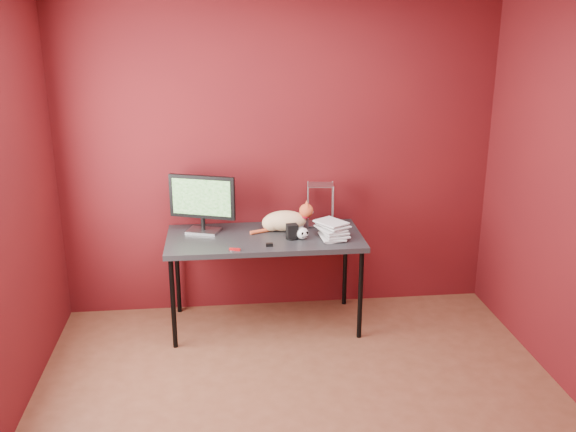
{
  "coord_description": "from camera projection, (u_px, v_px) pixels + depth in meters",
  "views": [
    {
      "loc": [
        -0.48,
        -3.28,
        2.4
      ],
      "look_at": [
        0.01,
        1.15,
        0.98
      ],
      "focal_mm": 40.0,
      "sensor_mm": 36.0,
      "label": 1
    }
  ],
  "objects": [
    {
      "name": "monitor",
      "position": [
        202.0,
        201.0,
        4.95
      ],
      "size": [
        0.51,
        0.24,
        0.46
      ],
      "rotation": [
        0.0,
        0.0,
        -0.34
      ],
      "color": "#A4A4A9",
      "rests_on": "desk"
    },
    {
      "name": "cat",
      "position": [
        285.0,
        220.0,
        5.04
      ],
      "size": [
        0.5,
        0.19,
        0.24
      ],
      "rotation": [
        0.0,
        0.0,
        -0.04
      ],
      "color": "orange",
      "rests_on": "desk"
    },
    {
      "name": "speaker",
      "position": [
        292.0,
        232.0,
        4.86
      ],
      "size": [
        0.1,
        0.1,
        0.11
      ],
      "rotation": [
        0.0,
        0.0,
        0.15
      ],
      "color": "black",
      "rests_on": "desk"
    },
    {
      "name": "skull_mug",
      "position": [
        302.0,
        233.0,
        4.86
      ],
      "size": [
        0.09,
        0.1,
        0.09
      ],
      "rotation": [
        0.0,
        0.0,
        0.33
      ],
      "color": "white",
      "rests_on": "desk"
    },
    {
      "name": "wire_rack",
      "position": [
        320.0,
        204.0,
        5.15
      ],
      "size": [
        0.22,
        0.19,
        0.34
      ],
      "rotation": [
        0.0,
        0.0,
        -0.13
      ],
      "color": "#A4A4A9",
      "rests_on": "desk"
    },
    {
      "name": "desk",
      "position": [
        265.0,
        242.0,
        4.95
      ],
      "size": [
        1.5,
        0.7,
        0.75
      ],
      "color": "black",
      "rests_on": "ground"
    },
    {
      "name": "room",
      "position": [
        310.0,
        198.0,
        3.44
      ],
      "size": [
        3.52,
        3.52,
        2.61
      ],
      "color": "brown",
      "rests_on": "ground"
    },
    {
      "name": "pocket_knife",
      "position": [
        235.0,
        249.0,
        4.63
      ],
      "size": [
        0.08,
        0.04,
        0.02
      ],
      "primitive_type": "cube",
      "rotation": [
        0.0,
        0.0,
        -0.28
      ],
      "color": "#A60C0F",
      "rests_on": "desk"
    },
    {
      "name": "black_gadget",
      "position": [
        269.0,
        245.0,
        4.72
      ],
      "size": [
        0.05,
        0.03,
        0.02
      ],
      "primitive_type": "cube",
      "rotation": [
        0.0,
        0.0,
        0.04
      ],
      "color": "black",
      "rests_on": "desk"
    },
    {
      "name": "book_stack",
      "position": [
        324.0,
        148.0,
        4.67
      ],
      "size": [
        0.27,
        0.29,
        1.4
      ],
      "rotation": [
        0.0,
        0.0,
        0.26
      ],
      "color": "beige",
      "rests_on": "desk"
    },
    {
      "name": "washer",
      "position": [
        232.0,
        250.0,
        4.63
      ],
      "size": [
        0.04,
        0.04,
        0.0
      ],
      "primitive_type": "cylinder",
      "color": "#A4A4A9",
      "rests_on": "desk"
    }
  ]
}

